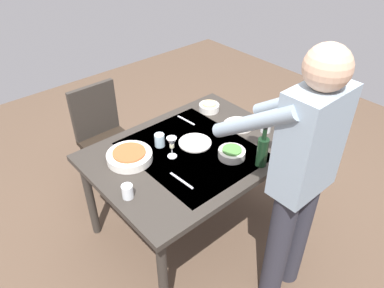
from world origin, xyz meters
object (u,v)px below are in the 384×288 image
dinner_plate_far (195,143)px  side_bowl_bread (209,107)px  dining_table (192,158)px  chair_near (103,132)px  water_cup_near_left (266,126)px  wine_bottle (262,151)px  water_cup_far_left (127,191)px  wine_glass_left (172,144)px  dinner_plate_near (239,125)px  person_server (300,174)px  water_cup_near_right (160,140)px  serving_bowl_pasta (130,156)px  side_bowl_salad (232,153)px

dinner_plate_far → side_bowl_bread: bearing=-145.4°
dining_table → dinner_plate_far: bearing=-146.7°
dining_table → side_bowl_bread: 0.56m
chair_near → water_cup_near_left: 1.34m
wine_bottle → water_cup_far_left: (0.81, -0.31, -0.07)m
wine_glass_left → wine_bottle: bearing=130.4°
water_cup_far_left → dinner_plate_near: bearing=-174.7°
wine_glass_left → water_cup_near_left: bearing=163.2°
water_cup_far_left → dining_table: bearing=-170.1°
water_cup_far_left → dinner_plate_far: (-0.65, -0.14, -0.04)m
person_server → dinner_plate_far: 0.84m
chair_near → water_cup_near_right: bearing=96.1°
water_cup_near_right → serving_bowl_pasta: water_cup_near_right is taller
wine_glass_left → side_bowl_salad: bearing=138.0°
dining_table → side_bowl_bread: size_ratio=8.48×
water_cup_far_left → dinner_plate_far: 0.67m
wine_bottle → serving_bowl_pasta: size_ratio=0.99×
water_cup_far_left → side_bowl_bread: (-1.04, -0.41, -0.01)m
wine_bottle → water_cup_far_left: wine_bottle is taller
person_server → side_bowl_bread: person_server is taller
chair_near → side_bowl_salad: bearing=107.7°
wine_glass_left → side_bowl_salad: (-0.29, 0.27, -0.07)m
water_cup_near_left → dinner_plate_far: bearing=-24.6°
water_cup_near_left → serving_bowl_pasta: size_ratio=0.30×
dining_table → water_cup_near_left: size_ratio=15.32×
water_cup_near_left → serving_bowl_pasta: (0.94, -0.37, -0.01)m
person_server → dinner_plate_far: size_ratio=7.34×
water_cup_near_right → dining_table: bearing=126.1°
wine_glass_left → water_cup_near_left: size_ratio=1.71×
dining_table → water_cup_far_left: water_cup_far_left is taller
dinner_plate_far → serving_bowl_pasta: bearing=-17.6°
side_bowl_bread → serving_bowl_pasta: bearing=8.5°
side_bowl_bread → dinner_plate_far: (0.39, 0.27, -0.03)m
wine_bottle → wine_glass_left: bearing=-49.6°
side_bowl_bread → dinner_plate_far: side_bowl_bread is taller
dining_table → water_cup_near_right: size_ratio=14.67×
dinner_plate_far → water_cup_near_left: bearing=155.4°
dining_table → water_cup_far_left: size_ratio=15.58×
water_cup_far_left → dinner_plate_near: size_ratio=0.38×
wine_bottle → side_bowl_bread: size_ratio=1.85×
water_cup_near_right → person_server: bearing=103.6°
water_cup_near_right → serving_bowl_pasta: size_ratio=0.31×
chair_near → wine_glass_left: (-0.06, 0.86, 0.31)m
serving_bowl_pasta → water_cup_far_left: bearing=55.0°
wine_glass_left → water_cup_near_left: 0.74m
side_bowl_salad → dinner_plate_far: size_ratio=0.78×
wine_bottle → dinner_plate_near: size_ratio=1.29×
water_cup_near_left → side_bowl_salad: (0.41, 0.05, -0.01)m
chair_near → side_bowl_bread: chair_near is taller
person_server → wine_bottle: person_server is taller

